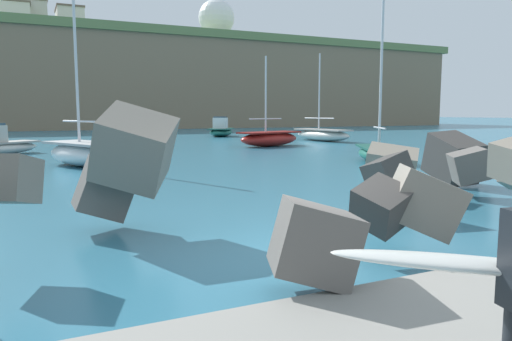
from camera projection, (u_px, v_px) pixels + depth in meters
ground_plane at (305, 260)px, 7.63m from camera, size 400.00×400.00×0.00m
breakwater_jetty at (318, 175)px, 9.58m from camera, size 26.83×7.81×2.56m
boat_near_left at (270, 138)px, 33.44m from camera, size 5.34×3.25×6.13m
boat_mid_left at (221, 130)px, 47.41m from camera, size 4.04×4.65×1.95m
boat_mid_right at (84, 152)px, 20.93m from camera, size 3.56×4.80×7.94m
boat_far_centre at (377, 152)px, 22.87m from camera, size 3.62×4.74×7.38m
boat_far_right at (322, 134)px, 39.60m from camera, size 2.37×6.44×7.11m
mooring_buoy_inner at (268, 138)px, 40.92m from camera, size 0.44×0.44×0.44m
headland_bluff at (133, 83)px, 81.80m from camera, size 110.04×32.63×14.48m
radar_dome at (217, 23)px, 95.16m from camera, size 7.11×7.11×9.97m
station_building_west at (70, 26)px, 84.46m from camera, size 4.53×7.30×5.93m
station_building_central at (9, 18)px, 75.97m from camera, size 6.55×4.27×5.20m
station_building_east at (31, 21)px, 80.70m from camera, size 5.24×6.45×6.29m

